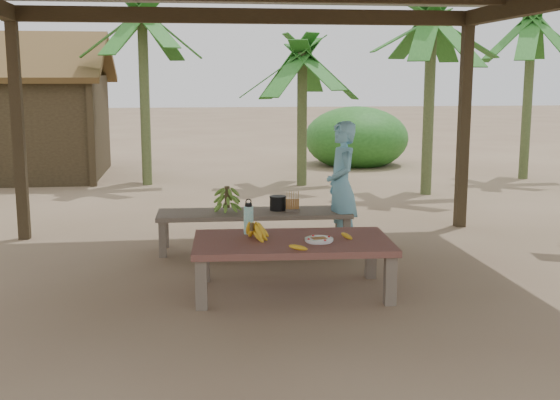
{
  "coord_description": "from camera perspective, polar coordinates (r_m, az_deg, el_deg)",
  "views": [
    {
      "loc": [
        -0.78,
        -6.48,
        1.97
      ],
      "look_at": [
        0.09,
        0.11,
        0.8
      ],
      "focal_mm": 45.0,
      "sensor_mm": 36.0,
      "label": 1
    }
  ],
  "objects": [
    {
      "name": "loose_banana_side",
      "position": [
        6.5,
        5.45,
        -2.93
      ],
      "size": [
        0.1,
        0.17,
        0.04
      ],
      "primitive_type": "ellipsoid",
      "rotation": [
        0.0,
        0.0,
        0.38
      ],
      "color": "yellow",
      "rests_on": "work_table"
    },
    {
      "name": "banana_plant_n",
      "position": [
        12.77,
        1.82,
        10.66
      ],
      "size": [
        1.8,
        1.8,
        2.6
      ],
      "color": "#596638",
      "rests_on": "ground"
    },
    {
      "name": "green_banana_stalk",
      "position": [
        7.98,
        -4.31,
        0.12
      ],
      "size": [
        0.28,
        0.28,
        0.31
      ],
      "primitive_type": null,
      "rotation": [
        0.0,
        0.0,
        -0.03
      ],
      "color": "#598C2D",
      "rests_on": "bench"
    },
    {
      "name": "bench",
      "position": [
        8.04,
        -2.11,
        -1.33
      ],
      "size": [
        2.22,
        0.67,
        0.45
      ],
      "rotation": [
        0.0,
        0.0,
        -0.03
      ],
      "color": "brown",
      "rests_on": "ground"
    },
    {
      "name": "banana_plant_far",
      "position": [
        14.47,
        19.76,
        12.6
      ],
      "size": [
        1.8,
        1.8,
        3.27
      ],
      "color": "#596638",
      "rests_on": "ground"
    },
    {
      "name": "banana_plant_ne",
      "position": [
        12.05,
        12.21,
        13.1
      ],
      "size": [
        1.8,
        1.8,
        3.16
      ],
      "color": "#596638",
      "rests_on": "ground"
    },
    {
      "name": "ripe_banana_bunch",
      "position": [
        6.4,
        -2.31,
        -2.53
      ],
      "size": [
        0.35,
        0.32,
        0.17
      ],
      "primitive_type": null,
      "rotation": [
        0.0,
        0.0,
        0.33
      ],
      "color": "yellow",
      "rests_on": "work_table"
    },
    {
      "name": "plate",
      "position": [
        6.35,
        3.19,
        -3.25
      ],
      "size": [
        0.26,
        0.26,
        0.04
      ],
      "color": "white",
      "rests_on": "work_table"
    },
    {
      "name": "skewer_rack",
      "position": [
        7.99,
        1.02,
        -0.11
      ],
      "size": [
        0.18,
        0.09,
        0.24
      ],
      "primitive_type": null,
      "rotation": [
        0.0,
        0.0,
        -0.03
      ],
      "color": "#A57F47",
      "rests_on": "bench"
    },
    {
      "name": "woman",
      "position": [
        8.03,
        5.02,
        1.13
      ],
      "size": [
        0.37,
        0.55,
        1.48
      ],
      "primitive_type": "imported",
      "rotation": [
        0.0,
        0.0,
        -1.53
      ],
      "color": "#77C4E2",
      "rests_on": "ground"
    },
    {
      "name": "work_table",
      "position": [
        6.44,
        1.0,
        -3.81
      ],
      "size": [
        1.85,
        1.1,
        0.5
      ],
      "rotation": [
        0.0,
        0.0,
        -0.06
      ],
      "color": "brown",
      "rests_on": "ground"
    },
    {
      "name": "ground",
      "position": [
        6.82,
        -0.63,
        -6.82
      ],
      "size": [
        80.0,
        80.0,
        0.0
      ],
      "primitive_type": "plane",
      "color": "brown",
      "rests_on": "ground"
    },
    {
      "name": "water_flask",
      "position": [
        6.64,
        -2.57,
        -1.55
      ],
      "size": [
        0.09,
        0.09,
        0.34
      ],
      "color": "#3DBFB0",
      "rests_on": "work_table"
    },
    {
      "name": "loose_banana_front",
      "position": [
        6.04,
        1.49,
        -3.88
      ],
      "size": [
        0.17,
        0.1,
        0.04
      ],
      "primitive_type": "ellipsoid",
      "rotation": [
        0.0,
        0.0,
        1.18
      ],
      "color": "yellow",
      "rests_on": "work_table"
    },
    {
      "name": "cooking_pot",
      "position": [
        8.09,
        -0.17,
        -0.28
      ],
      "size": [
        0.19,
        0.19,
        0.16
      ],
      "primitive_type": "cylinder",
      "color": "black",
      "rests_on": "bench"
    },
    {
      "name": "banana_plant_nw",
      "position": [
        13.11,
        -11.13,
        13.56
      ],
      "size": [
        1.8,
        1.8,
        3.32
      ],
      "color": "#596638",
      "rests_on": "ground"
    }
  ]
}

